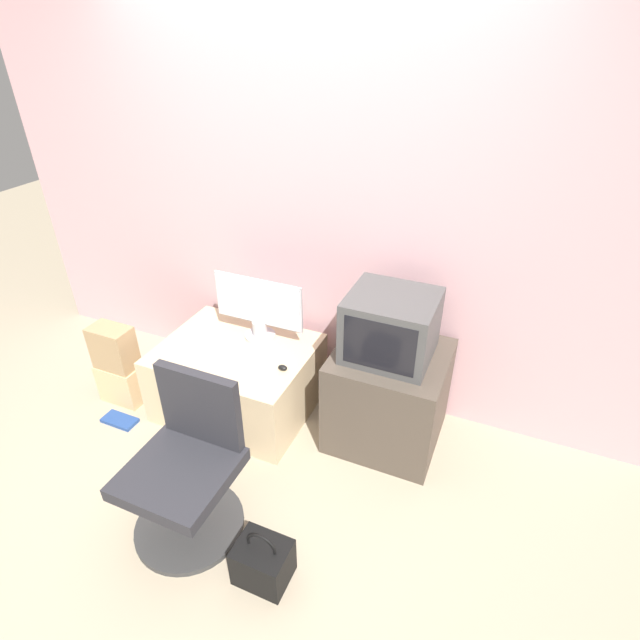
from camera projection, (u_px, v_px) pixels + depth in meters
The scene contains 13 objects.
ground_plane at pixel (204, 518), 2.61m from camera, with size 12.00×12.00×0.00m, color tan.
wall_back at pixel (306, 201), 2.96m from camera, with size 4.40×0.05×2.60m.
desk at pixel (238, 377), 3.24m from camera, with size 0.94×0.76×0.46m.
side_stand at pixel (388, 396), 2.97m from camera, with size 0.64×0.61×0.61m.
main_monitor at pixel (258, 308), 3.12m from camera, with size 0.60×0.20×0.42m.
keyboard at pixel (245, 359), 3.02m from camera, with size 0.36×0.13×0.01m.
mouse at pixel (283, 368), 2.92m from camera, with size 0.06×0.04×0.03m.
crt_tv at pixel (391, 326), 2.71m from camera, with size 0.47×0.43×0.37m.
office_chair at pixel (187, 471), 2.42m from camera, with size 0.55×0.55×0.84m.
cardboard_box_lower at pixel (123, 382), 3.35m from camera, with size 0.29×0.18×0.27m.
cardboard_box_upper at pixel (113, 348), 3.20m from camera, with size 0.27×0.16×0.29m.
handbag at pixel (263, 562), 2.28m from camera, with size 0.25×0.20×0.30m.
book at pixel (120, 420), 3.22m from camera, with size 0.23×0.11×0.02m.
Camera 1 is at (1.22, -1.30, 2.25)m, focal length 28.00 mm.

